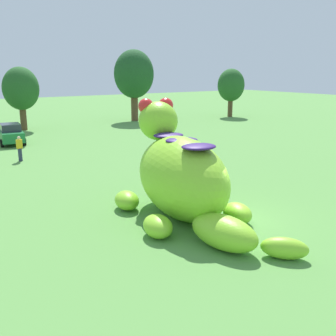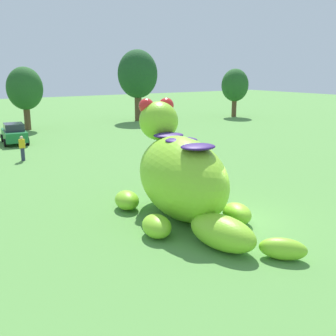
% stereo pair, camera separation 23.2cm
% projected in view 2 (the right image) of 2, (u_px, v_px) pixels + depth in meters
% --- Properties ---
extents(ground_plane, '(160.00, 160.00, 0.00)m').
position_uv_depth(ground_plane, '(228.00, 221.00, 16.30)').
color(ground_plane, '#568E42').
extents(giant_inflatable_creature, '(5.45, 9.59, 4.79)m').
position_uv_depth(giant_inflatable_creature, '(182.00, 176.00, 16.47)').
color(giant_inflatable_creature, '#8CD12D').
rests_on(giant_inflatable_creature, ground).
extents(car_green, '(2.26, 4.26, 1.72)m').
position_uv_depth(car_green, '(14.00, 133.00, 33.23)').
color(car_green, '#1E7238').
rests_on(car_green, ground).
extents(tree_mid_left, '(3.60, 3.60, 6.39)m').
position_uv_depth(tree_mid_left, '(25.00, 89.00, 40.10)').
color(tree_mid_left, brown).
rests_on(tree_mid_left, ground).
extents(tree_centre_left, '(4.75, 4.75, 8.43)m').
position_uv_depth(tree_centre_left, '(138.00, 75.00, 47.18)').
color(tree_centre_left, brown).
rests_on(tree_centre_left, ground).
extents(tree_centre, '(3.51, 3.51, 6.22)m').
position_uv_depth(tree_centre, '(235.00, 85.00, 51.63)').
color(tree_centre, brown).
rests_on(tree_centre, ground).
extents(spectator_mid_field, '(0.38, 0.26, 1.71)m').
position_uv_depth(spectator_mid_field, '(22.00, 148.00, 26.92)').
color(spectator_mid_field, '#2D334C').
rests_on(spectator_mid_field, ground).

